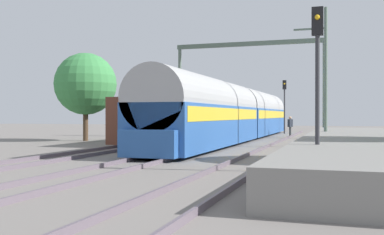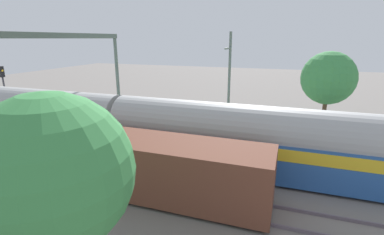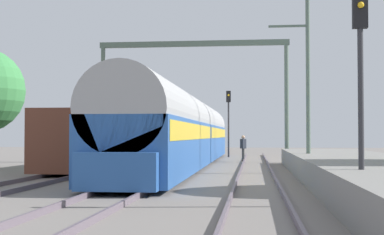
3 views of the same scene
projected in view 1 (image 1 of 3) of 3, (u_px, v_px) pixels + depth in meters
The scene contains 13 objects.
ground at pixel (179, 154), 21.35m from camera, with size 120.00×120.00×0.00m, color slate.
track_far_west at pixel (104, 150), 22.60m from camera, with size 1.52×60.00×0.16m.
track_west at pixel (179, 153), 21.35m from camera, with size 1.52×60.00×0.16m.
track_east at pixel (264, 155), 20.11m from camera, with size 1.52×60.00×0.16m.
platform at pixel (354, 145), 20.82m from camera, with size 4.40×28.00×0.90m.
passenger_train at pixel (238, 113), 33.44m from camera, with size 2.93×32.85×3.82m.
freight_car at pixel (170, 120), 31.34m from camera, with size 2.80×13.00×2.70m.
person_crossing at pixel (290, 125), 37.88m from camera, with size 0.42×0.47×1.73m.
railway_signal_near at pixel (317, 67), 14.51m from camera, with size 0.36×0.30×5.29m.
railway_signal_far at pixel (284, 100), 44.79m from camera, with size 0.36×0.30×5.27m.
catenary_gantry at pixel (249, 69), 37.29m from camera, with size 12.37×0.28×7.86m.
catenary_pole_east_mid at pixel (325, 75), 25.97m from camera, with size 1.90×0.20×8.00m.
tree_west_background at pixel (86, 84), 32.29m from camera, with size 4.39×4.39×6.25m.
Camera 1 is at (7.23, -20.09, 1.84)m, focal length 42.61 mm.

